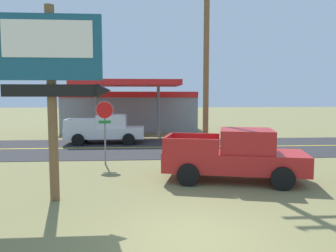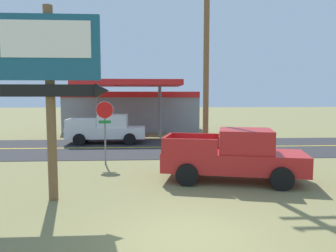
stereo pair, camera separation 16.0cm
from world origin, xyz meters
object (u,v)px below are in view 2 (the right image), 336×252
at_px(motel_sign, 51,68).
at_px(pickup_white_on_road, 107,129).
at_px(utility_pole, 206,52).
at_px(gas_station, 132,110).
at_px(pickup_red_parked_on_lawn, 235,156).
at_px(stop_sign, 105,121).

height_order(motel_sign, pickup_white_on_road, motel_sign).
xyz_separation_m(utility_pole, pickup_white_on_road, (-5.44, 7.11, -4.22)).
distance_m(gas_station, pickup_red_parked_on_lawn, 19.80).
relative_size(utility_pole, pickup_white_on_road, 1.89).
xyz_separation_m(motel_sign, stop_sign, (0.84, 5.33, -1.97)).
bearing_deg(pickup_white_on_road, stop_sign, -83.69).
relative_size(motel_sign, gas_station, 0.49).
bearing_deg(pickup_red_parked_on_lawn, gas_station, 103.85).
height_order(stop_sign, pickup_white_on_road, stop_sign).
relative_size(utility_pole, pickup_red_parked_on_lawn, 1.78).
height_order(motel_sign, pickup_red_parked_on_lawn, motel_sign).
height_order(gas_station, pickup_red_parked_on_lawn, gas_station).
height_order(motel_sign, stop_sign, motel_sign).
relative_size(stop_sign, pickup_red_parked_on_lawn, 0.53).
distance_m(stop_sign, utility_pole, 5.65).
xyz_separation_m(motel_sign, utility_pole, (5.52, 5.14, 1.19)).
relative_size(pickup_red_parked_on_lawn, pickup_white_on_road, 1.06).
bearing_deg(motel_sign, pickup_white_on_road, 89.64).
bearing_deg(pickup_red_parked_on_lawn, utility_pole, 100.12).
height_order(utility_pole, gas_station, utility_pole).
bearing_deg(pickup_white_on_road, utility_pole, -52.55).
xyz_separation_m(gas_station, pickup_white_on_road, (-1.27, -8.95, -0.98)).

